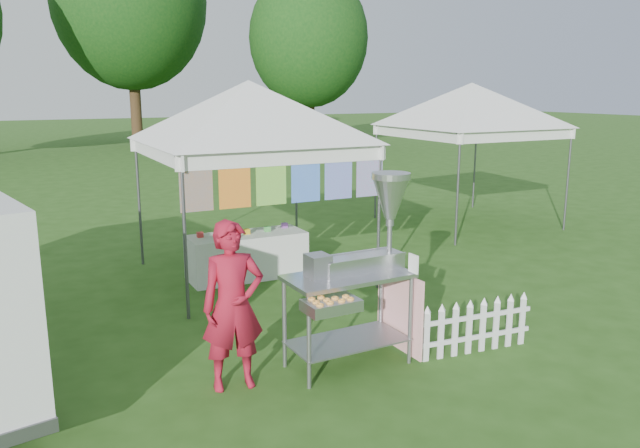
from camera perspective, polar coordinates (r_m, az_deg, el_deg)
ground at (r=6.96m, az=4.46°, el=-12.16°), size 120.00×120.00×0.00m
canopy_main at (r=9.49m, az=-6.56°, el=12.87°), size 4.24×4.24×3.45m
canopy_right at (r=13.64m, az=13.74°, el=12.41°), size 4.24×4.24×3.45m
tree_mid at (r=34.25m, az=-17.04°, el=18.89°), size 7.60×7.60×11.52m
tree_right at (r=30.55m, az=-1.05°, el=16.58°), size 5.60×5.60×8.42m
donut_cart at (r=6.50m, az=4.26°, el=-2.82°), size 1.45×1.02×2.01m
vendor at (r=6.09m, az=-7.96°, el=-7.41°), size 0.65×0.47×1.67m
picket_fence at (r=7.18m, az=14.07°, el=-9.21°), size 1.44×0.16×0.56m
display_table at (r=9.74m, az=-6.69°, el=-2.88°), size 1.80×0.70×0.69m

